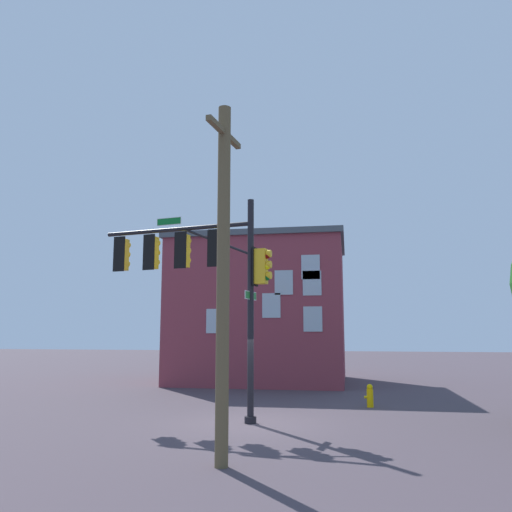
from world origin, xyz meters
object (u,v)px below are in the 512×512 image
(signal_pole_assembly, at_px, (198,265))
(brick_building, at_px, (262,310))
(utility_pole, at_px, (223,272))
(fire_hydrant, at_px, (370,396))

(signal_pole_assembly, relative_size, brick_building, 0.74)
(utility_pole, relative_size, fire_hydrant, 9.31)
(fire_hydrant, relative_size, brick_building, 0.09)
(fire_hydrant, bearing_deg, utility_pole, 69.92)
(signal_pole_assembly, height_order, fire_hydrant, signal_pole_assembly)
(utility_pole, bearing_deg, signal_pole_assembly, -68.18)
(signal_pole_assembly, distance_m, utility_pole, 5.94)
(signal_pole_assembly, bearing_deg, brick_building, -90.00)
(utility_pole, xyz_separation_m, fire_hydrant, (-3.33, -9.12, -3.59))
(signal_pole_assembly, height_order, brick_building, brick_building)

